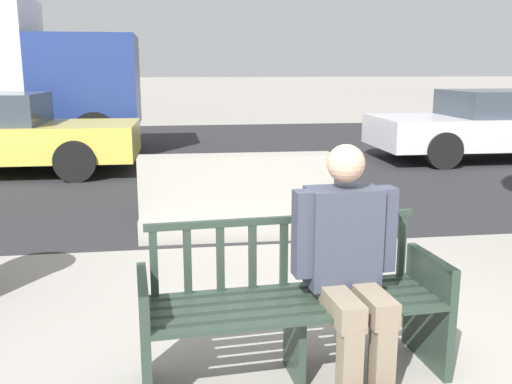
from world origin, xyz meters
The scene contains 5 objects.
street_asphalt centered at (0.00, 8.70, 0.00)m, with size 120.00×12.00×0.01m, color #28282B.
street_bench centered at (-0.42, 0.26, 0.40)m, with size 1.72×0.65×0.88m.
seated_person centered at (-0.12, 0.23, 0.69)m, with size 0.59×0.74×1.31m.
jersey_barrier_centre centered at (-0.42, 3.13, 0.34)m, with size 2.01×0.71×0.84m.
car_sedan_mid centered at (5.00, 7.39, 0.66)m, with size 4.59×2.03×1.30m.
Camera 1 is at (-1.05, -2.64, 1.72)m, focal length 40.00 mm.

